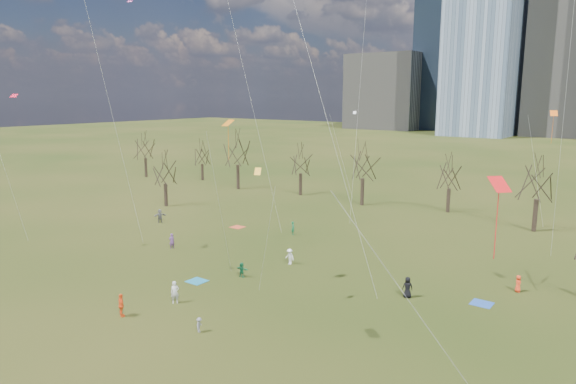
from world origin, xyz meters
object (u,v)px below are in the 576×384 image
Objects in this scene: blanket_navy at (482,304)px; person_1 at (175,292)px; blanket_teal at (197,281)px; person_4 at (121,305)px; blanket_crimson at (237,227)px.

blanket_navy is 0.90× the size of person_1.
blanket_teal is 0.90× the size of person_4.
person_1 is at bearing -63.53° from blanket_teal.
blanket_teal is at bearing -155.38° from blanket_navy.
blanket_teal is at bearing 61.95° from person_1.
blanket_crimson is at bearing 168.73° from blanket_navy.
person_1 reaches higher than blanket_crimson.
person_4 is at bearing -161.19° from person_1.
blanket_crimson is 0.90× the size of person_4.
person_4 is at bearing -66.29° from blanket_crimson.
person_1 is (2.18, -4.38, 0.88)m from blanket_teal.
blanket_teal is 23.87m from blanket_navy.
person_4 is (-20.74, -18.41, 0.87)m from blanket_navy.
person_1 is (-19.52, -14.32, 0.88)m from blanket_navy.
blanket_navy is at bearing -11.27° from blanket_crimson.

